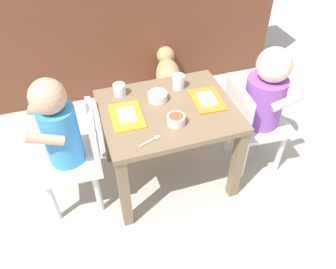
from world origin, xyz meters
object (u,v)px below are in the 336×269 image
dining_table (168,123)px  spoon_by_left_tray (152,140)px  veggie_bowl_far (176,120)px  food_tray_left (127,116)px  seated_child_right (263,98)px  water_cup_left (178,82)px  veggie_bowl_near (158,96)px  food_tray_right (207,100)px  seated_child_left (64,133)px  dog (168,74)px  water_cup_right (120,90)px

dining_table → spoon_by_left_tray: 0.23m
dining_table → spoon_by_left_tray: (-0.12, -0.17, 0.08)m
veggie_bowl_far → food_tray_left: bearing=149.8°
seated_child_right → spoon_by_left_tray: (-0.58, -0.14, 0.02)m
water_cup_left → veggie_bowl_near: bearing=-152.5°
food_tray_left → veggie_bowl_far: size_ratio=2.55×
seated_child_right → spoon_by_left_tray: seated_child_right is taller
veggie_bowl_near → food_tray_right: bearing=-19.7°
veggie_bowl_far → seated_child_left: bearing=166.7°
veggie_bowl_near → spoon_by_left_tray: (-0.10, -0.25, -0.02)m
dog → veggie_bowl_near: bearing=-112.6°
food_tray_right → veggie_bowl_far: (-0.18, -0.11, 0.02)m
food_tray_right → water_cup_right: water_cup_right is taller
water_cup_left → spoon_by_left_tray: size_ratio=0.70×
seated_child_left → seated_child_right: seated_child_left is taller
seated_child_left → seated_child_right: (0.91, -0.04, -0.00)m
dining_table → food_tray_right: food_tray_right is taller
food_tray_right → food_tray_left: bearing=180.0°
seated_child_right → food_tray_right: (-0.27, 0.04, 0.03)m
seated_child_left → veggie_bowl_far: seated_child_left is taller
food_tray_right → veggie_bowl_far: size_ratio=2.52×
water_cup_right → dog: bearing=50.0°
veggie_bowl_far → dog: bearing=74.5°
seated_child_left → seated_child_right: size_ratio=1.02×
dog → water_cup_right: 0.65m
water_cup_right → veggie_bowl_far: size_ratio=0.75×
dog → food_tray_right: (-0.02, -0.63, 0.24)m
veggie_bowl_far → dining_table: bearing=90.6°
spoon_by_left_tray → dining_table: bearing=54.5°
dog → veggie_bowl_far: veggie_bowl_far is taller
veggie_bowl_far → water_cup_left: bearing=68.7°
seated_child_left → veggie_bowl_far: 0.47m
water_cup_right → veggie_bowl_far: (0.18, -0.28, -0.00)m
dining_table → veggie_bowl_far: bearing=-89.4°
dog → water_cup_right: (-0.38, -0.46, 0.26)m
veggie_bowl_near → seated_child_right: bearing=-13.1°
food_tray_left → water_cup_left: 0.32m
seated_child_left → seated_child_right: bearing=-2.3°
water_cup_right → veggie_bowl_far: bearing=-57.0°
seated_child_left → water_cup_left: (0.55, 0.14, 0.05)m
seated_child_right → veggie_bowl_far: size_ratio=8.87×
dog → food_tray_left: bearing=-121.9°
water_cup_left → dining_table: bearing=-124.9°
veggie_bowl_near → veggie_bowl_far: bearing=-82.2°
seated_child_left → dog: (0.66, 0.63, -0.22)m
water_cup_right → spoon_by_left_tray: bearing=-80.9°
seated_child_right → food_tray_right: 0.28m
seated_child_right → food_tray_left: 0.64m
food_tray_left → food_tray_right: (0.37, -0.00, 0.00)m
water_cup_right → veggie_bowl_near: bearing=-31.3°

